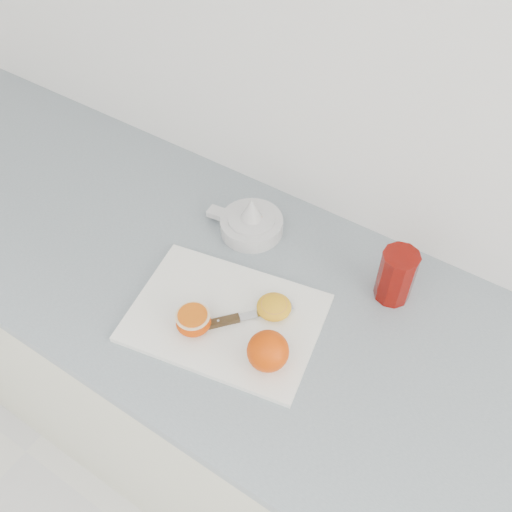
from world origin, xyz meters
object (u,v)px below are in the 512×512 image
object	(u,v)px
citrus_juicer	(251,222)
red_tumbler	(396,277)
counter	(280,416)
cutting_board	(225,318)
half_orange	(193,321)

from	to	relation	value
citrus_juicer	red_tumbler	bearing A→B (deg)	1.00
counter	cutting_board	distance (m)	0.47
cutting_board	red_tumbler	size ratio (longest dim) A/B	3.02
counter	half_orange	world-z (taller)	half_orange
cutting_board	citrus_juicer	world-z (taller)	citrus_juicer
counter	cutting_board	world-z (taller)	cutting_board
cutting_board	red_tumbler	world-z (taller)	red_tumbler
cutting_board	red_tumbler	bearing A→B (deg)	43.66
half_orange	citrus_juicer	bearing A→B (deg)	101.54
citrus_juicer	red_tumbler	distance (m)	0.34
half_orange	citrus_juicer	size ratio (longest dim) A/B	0.38
counter	red_tumbler	distance (m)	0.54
counter	citrus_juicer	distance (m)	0.53
citrus_juicer	cutting_board	bearing A→B (deg)	-68.06
counter	cutting_board	bearing A→B (deg)	-141.99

